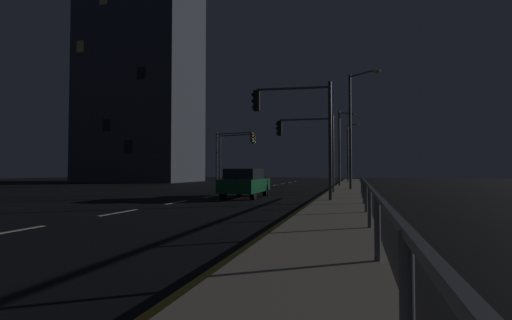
# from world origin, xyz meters

# --- Properties ---
(ground_plane) EXTENTS (112.00, 112.00, 0.00)m
(ground_plane) POSITION_xyz_m (0.00, 17.50, 0.00)
(ground_plane) COLOR black
(ground_plane) RESTS_ON ground
(sidewalk_right) EXTENTS (2.21, 77.00, 0.14)m
(sidewalk_right) POSITION_xyz_m (7.29, 17.50, 0.07)
(sidewalk_right) COLOR #9E937F
(sidewalk_right) RESTS_ON ground
(lane_markings_center) EXTENTS (0.14, 50.00, 0.01)m
(lane_markings_center) POSITION_xyz_m (0.00, 21.00, 0.01)
(lane_markings_center) COLOR silver
(lane_markings_center) RESTS_ON ground
(lane_edge_line) EXTENTS (0.14, 53.00, 0.01)m
(lane_edge_line) POSITION_xyz_m (5.93, 22.50, 0.01)
(lane_edge_line) COLOR gold
(lane_edge_line) RESTS_ON ground
(car) EXTENTS (1.98, 4.46, 1.57)m
(car) POSITION_xyz_m (2.12, 16.72, 0.82)
(car) COLOR #14592D
(car) RESTS_ON ground
(traffic_light_mid_left) EXTENTS (3.69, 0.67, 5.39)m
(traffic_light_mid_left) POSITION_xyz_m (5.27, 14.50, 3.93)
(traffic_light_mid_left) COLOR #38383D
(traffic_light_mid_left) RESTS_ON sidewalk_right
(traffic_light_far_left) EXTENTS (4.54, 0.84, 5.72)m
(traffic_light_far_left) POSITION_xyz_m (-4.76, 33.31, 4.05)
(traffic_light_far_left) COLOR #2D3033
(traffic_light_far_left) RESTS_ON ground
(traffic_light_near_left) EXTENTS (3.65, 0.54, 4.82)m
(traffic_light_near_left) POSITION_xyz_m (4.95, 20.53, 3.54)
(traffic_light_near_left) COLOR #2D3033
(traffic_light_near_left) RESTS_ON sidewalk_right
(traffic_light_overhead_east) EXTENTS (4.38, 0.87, 5.61)m
(traffic_light_overhead_east) POSITION_xyz_m (-4.76, 34.24, 3.97)
(traffic_light_overhead_east) COLOR #2D3033
(traffic_light_overhead_east) RESTS_ON ground
(street_lamp_far_end) EXTENTS (2.13, 1.59, 8.31)m
(street_lamp_far_end) POSITION_xyz_m (7.86, 24.31, 5.11)
(street_lamp_far_end) COLOR #38383D
(street_lamp_far_end) RESTS_ON sidewalk_right
(street_lamp_across_street) EXTENTS (1.42, 2.13, 7.08)m
(street_lamp_across_street) POSITION_xyz_m (7.18, 42.70, 4.46)
(street_lamp_across_street) COLOR #38383D
(street_lamp_across_street) RESTS_ON sidewalk_right
(street_lamp_corner) EXTENTS (1.55, 0.83, 6.76)m
(street_lamp_corner) POSITION_xyz_m (6.72, 31.11, 4.21)
(street_lamp_corner) COLOR #4C4C51
(street_lamp_corner) RESTS_ON sidewalk_right
(barrier_fence) EXTENTS (0.09, 21.69, 0.98)m
(barrier_fence) POSITION_xyz_m (8.25, 8.80, 0.88)
(barrier_fence) COLOR #59595E
(barrier_fence) RESTS_ON sidewalk_right
(building_distant) EXTENTS (14.91, 9.55, 28.59)m
(building_distant) POSITION_xyz_m (-20.25, 39.32, 14.29)
(building_distant) COLOR #3D424C
(building_distant) RESTS_ON ground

